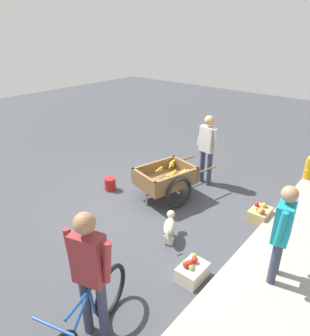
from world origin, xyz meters
TOP-DOWN VIEW (x-y plane):
  - ground_plane at (0.00, 0.00)m, footprint 24.00×24.00m
  - fruit_cart at (-0.39, 0.13)m, footprint 1.78×1.13m
  - vendor_person at (-1.50, 0.39)m, footprint 0.27×0.58m
  - bicycle at (2.68, 1.49)m, footprint 1.61×0.63m
  - cyclist_person at (2.53, 1.44)m, footprint 0.29×0.56m
  - dog at (0.61, 1.01)m, footprint 0.59×0.41m
  - fire_hydrant at (-2.98, 2.16)m, footprint 0.25×0.25m
  - plastic_bucket at (0.10, -1.01)m, footprint 0.24×0.24m
  - apple_crate at (-0.90, 1.94)m, footprint 0.44×0.32m
  - mixed_fruit_crate at (1.10, 1.80)m, footprint 0.44×0.32m
  - bystander_person at (0.47, 2.70)m, footprint 0.51×0.25m

SIDE VIEW (x-z plane):
  - ground_plane at x=0.00m, z-range 0.00..0.00m
  - mixed_fruit_crate at x=1.10m, z-range -0.03..0.29m
  - apple_crate at x=-0.90m, z-range -0.03..0.29m
  - plastic_bucket at x=0.10m, z-range 0.00..0.27m
  - dog at x=0.61m, z-range 0.07..0.47m
  - fire_hydrant at x=-2.98m, z-range 0.00..0.67m
  - bicycle at x=2.68m, z-range -0.07..0.78m
  - fruit_cart at x=-0.39m, z-range 0.08..0.79m
  - bystander_person at x=0.47m, z-range 0.14..1.67m
  - vendor_person at x=-1.50m, z-range 0.15..1.72m
  - cyclist_person at x=2.53m, z-range 0.17..1.83m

